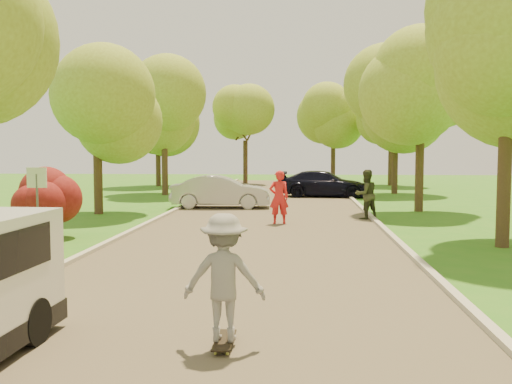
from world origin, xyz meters
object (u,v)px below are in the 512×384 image
(dark_sedan, at_px, (324,184))
(person_striped, at_px, (279,197))
(longboard, at_px, (224,341))
(person_olive, at_px, (366,195))
(skateboarder, at_px, (224,277))
(silver_sedan, at_px, (221,192))
(street_sign, at_px, (37,190))

(dark_sedan, height_order, person_striped, person_striped)
(longboard, bearing_deg, person_olive, -104.29)
(person_olive, bearing_deg, longboard, 49.60)
(skateboarder, bearing_deg, dark_sedan, -96.09)
(longboard, xyz_separation_m, person_olive, (3.52, 14.42, 0.85))
(silver_sedan, bearing_deg, person_striped, -155.22)
(silver_sedan, bearing_deg, dark_sedan, -40.60)
(silver_sedan, distance_m, person_striped, 6.13)
(street_sign, xyz_separation_m, person_olive, (9.60, 6.99, -0.62))
(skateboarder, xyz_separation_m, person_striped, (0.27, 12.78, -0.00))
(silver_sedan, xyz_separation_m, dark_sedan, (4.96, 6.42, -0.01))
(longboard, distance_m, person_olive, 14.87)
(silver_sedan, xyz_separation_m, person_olive, (6.10, -3.78, 0.21))
(person_striped, xyz_separation_m, person_olive, (3.25, 1.65, -0.01))
(dark_sedan, xyz_separation_m, skateboarder, (-2.37, -24.62, 0.23))
(longboard, bearing_deg, silver_sedan, -82.51)
(dark_sedan, bearing_deg, street_sign, 158.21)
(silver_sedan, height_order, person_striped, person_striped)
(street_sign, relative_size, person_striped, 1.14)
(dark_sedan, distance_m, longboard, 24.75)
(longboard, height_order, person_olive, person_olive)
(silver_sedan, relative_size, dark_sedan, 0.89)
(street_sign, distance_m, longboard, 9.72)
(dark_sedan, bearing_deg, longboard, 178.90)
(street_sign, distance_m, dark_sedan, 19.18)
(person_olive, bearing_deg, silver_sedan, -58.46)
(skateboarder, bearing_deg, silver_sedan, -82.51)
(street_sign, relative_size, person_olive, 1.15)
(street_sign, xyz_separation_m, skateboarder, (6.08, -7.43, -0.60))
(dark_sedan, height_order, longboard, dark_sedan)
(silver_sedan, height_order, longboard, silver_sedan)
(person_striped, bearing_deg, silver_sedan, -72.01)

